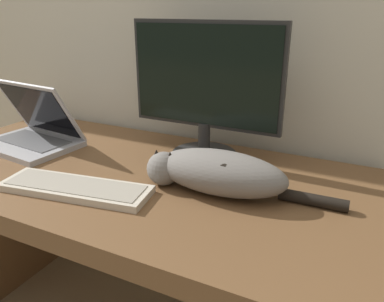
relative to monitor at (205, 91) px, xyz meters
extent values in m
cube|color=brown|center=(-0.18, -0.20, -0.26)|extent=(1.49, 0.73, 0.06)
cylinder|color=#282828|center=(0.00, 0.00, -0.22)|extent=(0.22, 0.22, 0.02)
cylinder|color=#282828|center=(0.00, 0.00, -0.16)|extent=(0.04, 0.04, 0.10)
cube|color=#282828|center=(0.00, 0.00, 0.05)|extent=(0.51, 0.02, 0.34)
cube|color=black|center=(0.00, -0.01, 0.05)|extent=(0.49, 0.01, 0.31)
cube|color=#B7B7BC|center=(-0.62, -0.19, -0.22)|extent=(0.36, 0.28, 0.02)
cube|color=slate|center=(-0.62, -0.17, -0.21)|extent=(0.29, 0.16, 0.00)
cube|color=#B7B7BC|center=(-0.61, -0.13, -0.10)|extent=(0.35, 0.16, 0.22)
cube|color=black|center=(-0.61, -0.13, -0.11)|extent=(0.31, 0.13, 0.19)
cube|color=beige|center=(-0.22, -0.39, -0.22)|extent=(0.44, 0.19, 0.02)
cube|color=#ABA393|center=(-0.22, -0.39, -0.21)|extent=(0.41, 0.16, 0.00)
ellipsoid|color=gray|center=(0.14, -0.21, -0.17)|extent=(0.38, 0.17, 0.12)
ellipsoid|color=black|center=(0.16, -0.21, -0.14)|extent=(0.17, 0.13, 0.05)
sphere|color=gray|center=(-0.02, -0.24, -0.18)|extent=(0.10, 0.10, 0.10)
cone|color=black|center=(-0.04, -0.24, -0.14)|extent=(0.03, 0.03, 0.03)
cone|color=black|center=(0.00, -0.24, -0.14)|extent=(0.03, 0.03, 0.03)
cylinder|color=black|center=(0.39, -0.18, -0.21)|extent=(0.18, 0.04, 0.03)
camera|label=1|loc=(0.49, -1.08, 0.25)|focal=35.00mm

